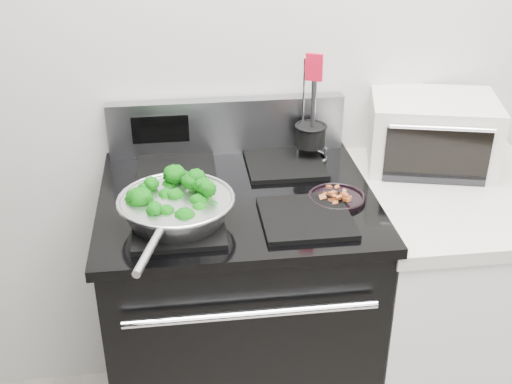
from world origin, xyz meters
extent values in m
cube|color=beige|center=(0.00, 1.75, 1.35)|extent=(4.00, 0.02, 2.70)
cube|color=black|center=(-0.30, 1.41, 0.46)|extent=(0.76, 0.66, 0.92)
cube|color=black|center=(-0.30, 1.41, 0.94)|extent=(0.79, 0.69, 0.03)
cube|color=#99999E|center=(-0.30, 1.72, 1.04)|extent=(0.76, 0.05, 0.18)
cube|color=black|center=(-0.47, 1.24, 0.96)|extent=(0.24, 0.24, 0.01)
cube|color=black|center=(-0.13, 1.24, 0.96)|extent=(0.24, 0.24, 0.01)
cube|color=black|center=(-0.47, 1.58, 0.96)|extent=(0.24, 0.24, 0.01)
cube|color=black|center=(-0.13, 1.58, 0.96)|extent=(0.24, 0.24, 0.01)
cube|color=white|center=(0.39, 1.41, 0.44)|extent=(0.60, 0.66, 0.88)
cube|color=beige|center=(0.39, 1.41, 0.90)|extent=(0.62, 0.68, 0.04)
torus|color=silver|center=(-0.47, 1.27, 1.02)|extent=(0.31, 0.31, 0.01)
cylinder|color=silver|center=(-0.54, 1.03, 1.02)|extent=(0.07, 0.18, 0.02)
cylinder|color=black|center=(-0.02, 1.34, 0.95)|extent=(0.16, 0.16, 0.01)
cylinder|color=black|center=(-0.04, 1.62, 1.03)|extent=(0.09, 0.09, 0.07)
cylinder|color=black|center=(-0.04, 1.62, 1.11)|extent=(0.02, 0.02, 0.21)
cube|color=red|center=(-0.04, 1.62, 1.26)|extent=(0.05, 0.03, 0.09)
cube|color=silver|center=(0.35, 1.60, 1.03)|extent=(0.45, 0.38, 0.22)
cube|color=black|center=(0.35, 1.45, 1.02)|extent=(0.30, 0.08, 0.16)
camera|label=1|loc=(-0.45, -0.22, 1.83)|focal=45.00mm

